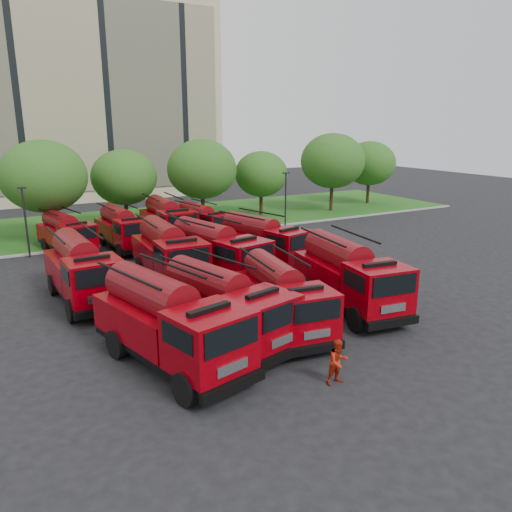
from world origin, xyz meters
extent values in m
plane|color=black|center=(0.00, 0.00, 0.00)|extent=(140.00, 140.00, 0.00)
cube|color=#275216|center=(0.00, 26.00, 0.06)|extent=(70.00, 16.00, 0.12)
cube|color=gray|center=(0.00, 17.90, 0.07)|extent=(70.00, 0.30, 0.14)
cube|color=beige|center=(2.00, 48.00, 12.50)|extent=(30.00, 14.00, 25.00)
cube|color=black|center=(2.00, 40.90, 12.50)|extent=(28.00, 0.15, 22.00)
cylinder|color=#382314|center=(-8.00, 21.50, 1.40)|extent=(0.36, 0.36, 2.80)
ellipsoid|color=#204D16|center=(-8.00, 21.50, 5.36)|extent=(6.72, 6.72, 5.71)
cylinder|color=#382314|center=(-1.00, 24.00, 1.22)|extent=(0.36, 0.36, 2.45)
ellipsoid|color=#204D16|center=(-1.00, 24.00, 4.69)|extent=(5.88, 5.88, 5.00)
cylinder|color=#382314|center=(6.00, 22.50, 1.36)|extent=(0.36, 0.36, 2.73)
ellipsoid|color=#204D16|center=(6.00, 22.50, 5.23)|extent=(6.55, 6.55, 5.57)
cylinder|color=#382314|center=(13.00, 23.50, 1.14)|extent=(0.36, 0.36, 2.27)
ellipsoid|color=#204D16|center=(13.00, 23.50, 4.36)|extent=(5.46, 5.46, 4.64)
cylinder|color=#382314|center=(21.00, 22.00, 1.43)|extent=(0.36, 0.36, 2.87)
ellipsoid|color=#204D16|center=(21.00, 22.00, 5.49)|extent=(6.89, 6.89, 5.85)
cylinder|color=#382314|center=(28.00, 24.00, 1.26)|extent=(0.36, 0.36, 2.52)
ellipsoid|color=#204D16|center=(28.00, 24.00, 4.82)|extent=(6.05, 6.05, 5.14)
cylinder|color=black|center=(-10.00, 17.20, 2.50)|extent=(0.14, 0.14, 5.00)
cube|color=black|center=(-10.00, 17.20, 5.05)|extent=(0.60, 0.25, 0.12)
cylinder|color=black|center=(12.00, 17.20, 2.50)|extent=(0.14, 0.14, 5.00)
cube|color=black|center=(12.00, 17.20, 5.05)|extent=(0.60, 0.25, 0.12)
cube|color=black|center=(-6.76, -3.64, 0.73)|extent=(4.34, 8.20, 0.33)
cube|color=black|center=(-5.83, -7.49, 0.67)|extent=(2.78, 0.93, 0.39)
cube|color=#800009|center=(-6.13, -6.24, 1.98)|extent=(3.24, 3.03, 2.18)
cube|color=black|center=(-5.83, -7.46, 2.48)|extent=(2.29, 0.61, 0.95)
cube|color=#800009|center=(-7.05, -2.45, 1.62)|extent=(3.87, 5.64, 1.45)
cylinder|color=#5E070D|center=(-7.05, -2.45, 2.81)|extent=(2.73, 4.95, 1.67)
cylinder|color=black|center=(-7.32, -6.76, 0.61)|extent=(0.67, 1.29, 1.23)
cylinder|color=black|center=(-4.83, -6.16, 0.61)|extent=(0.67, 1.29, 1.23)
cylinder|color=black|center=(-8.48, -1.99, 0.61)|extent=(0.67, 1.29, 1.23)
cylinder|color=black|center=(-5.99, -1.38, 0.61)|extent=(0.67, 1.29, 1.23)
cube|color=black|center=(-3.91, -2.71, 0.67)|extent=(4.05, 7.60, 0.31)
cube|color=black|center=(-3.03, -6.28, 0.62)|extent=(2.57, 0.87, 0.36)
cube|color=#800009|center=(-3.31, -5.13, 1.84)|extent=(3.01, 2.82, 2.02)
cube|color=black|center=(-3.03, -6.25, 2.30)|extent=(2.12, 0.57, 0.88)
cube|color=#800009|center=(-4.18, -1.61, 1.50)|extent=(3.60, 5.23, 1.35)
cylinder|color=#5E070D|center=(-4.18, -1.61, 2.60)|extent=(2.55, 4.59, 1.55)
cylinder|color=black|center=(-4.42, -5.61, 0.57)|extent=(0.62, 1.19, 1.14)
cylinder|color=black|center=(-2.11, -5.04, 0.57)|extent=(0.62, 1.19, 1.14)
cylinder|color=black|center=(-5.51, -1.19, 0.57)|extent=(0.62, 1.19, 1.14)
cylinder|color=black|center=(-3.20, -0.62, 0.57)|extent=(0.62, 1.19, 1.14)
cube|color=black|center=(-0.96, -2.87, 0.64)|extent=(3.22, 7.18, 0.30)
cube|color=black|center=(-1.44, -6.35, 0.59)|extent=(2.49, 0.59, 0.35)
cube|color=#800009|center=(-1.29, -5.22, 1.76)|extent=(2.71, 2.49, 1.93)
cube|color=black|center=(-1.44, -6.32, 2.20)|extent=(2.07, 0.34, 0.84)
cube|color=#800009|center=(-0.80, -1.79, 1.44)|extent=(3.04, 4.85, 1.29)
cylinder|color=#5E070D|center=(-0.80, -1.79, 2.49)|extent=(2.05, 4.33, 1.49)
cylinder|color=black|center=(-2.44, -5.26, 0.54)|extent=(0.49, 1.13, 1.09)
cylinder|color=black|center=(-0.19, -5.58, 0.54)|extent=(0.49, 1.13, 1.09)
cylinder|color=black|center=(-1.84, -0.95, 0.54)|extent=(0.49, 1.13, 1.09)
cylinder|color=black|center=(0.42, -1.26, 0.54)|extent=(0.49, 1.13, 1.09)
cube|color=black|center=(3.62, -2.09, 0.72)|extent=(3.58, 7.98, 0.33)
cube|color=black|center=(3.07, -5.96, 0.66)|extent=(2.76, 0.65, 0.39)
cube|color=#800009|center=(3.25, -4.71, 1.95)|extent=(3.01, 2.77, 2.15)
cube|color=black|center=(3.08, -5.93, 2.45)|extent=(2.30, 0.38, 0.94)
cube|color=#800009|center=(3.79, -0.89, 1.60)|extent=(3.37, 5.39, 1.43)
cylinder|color=#5E070D|center=(3.79, -0.89, 2.76)|extent=(2.28, 4.81, 1.65)
cylinder|color=black|center=(1.97, -4.75, 0.61)|extent=(0.55, 1.25, 1.21)
cylinder|color=black|center=(4.47, -5.10, 0.61)|extent=(0.55, 1.25, 1.21)
cylinder|color=black|center=(2.64, 0.05, 0.61)|extent=(0.55, 1.25, 1.21)
cylinder|color=black|center=(5.15, -0.31, 0.61)|extent=(0.55, 1.25, 1.21)
cube|color=black|center=(-8.33, 5.78, 0.70)|extent=(2.82, 7.66, 0.32)
cube|color=black|center=(-8.15, 1.95, 0.65)|extent=(2.71, 0.39, 0.38)
cube|color=#800009|center=(-8.21, 3.19, 1.92)|extent=(2.75, 2.49, 2.10)
cube|color=black|center=(-8.15, 1.99, 2.40)|extent=(2.27, 0.16, 0.92)
cube|color=#800009|center=(-8.38, 6.97, 1.56)|extent=(2.87, 5.08, 1.40)
cylinder|color=#5E070D|center=(-8.38, 6.97, 2.71)|extent=(1.82, 4.60, 1.62)
cylinder|color=black|center=(-9.44, 2.92, 0.59)|extent=(0.43, 1.20, 1.19)
cylinder|color=black|center=(-6.96, 3.03, 0.59)|extent=(0.43, 1.20, 1.19)
cylinder|color=black|center=(-9.66, 7.66, 0.59)|extent=(0.43, 1.20, 1.19)
cylinder|color=black|center=(-7.18, 7.78, 0.59)|extent=(0.43, 1.20, 1.19)
cube|color=black|center=(-3.00, 6.96, 0.71)|extent=(2.82, 7.77, 0.33)
cube|color=black|center=(-3.15, 3.07, 0.66)|extent=(2.75, 0.38, 0.38)
cube|color=#800009|center=(-3.10, 4.33, 1.95)|extent=(2.78, 2.51, 2.14)
cube|color=black|center=(-3.15, 3.10, 2.44)|extent=(2.30, 0.14, 0.93)
cube|color=#800009|center=(-2.95, 8.16, 1.59)|extent=(2.88, 5.14, 1.43)
cylinder|color=#5E070D|center=(-2.95, 8.16, 2.76)|extent=(1.82, 4.67, 1.64)
cylinder|color=black|center=(-4.37, 4.16, 0.60)|extent=(0.43, 1.22, 1.21)
cylinder|color=black|center=(-1.85, 4.06, 0.60)|extent=(0.43, 1.22, 1.21)
cylinder|color=black|center=(-4.18, 8.98, 0.60)|extent=(0.43, 1.22, 1.21)
cylinder|color=black|center=(-1.66, 8.88, 0.60)|extent=(0.43, 1.22, 1.21)
cube|color=black|center=(-0.47, 5.50, 0.72)|extent=(4.12, 8.07, 0.33)
cube|color=black|center=(0.37, 1.69, 0.66)|extent=(2.75, 0.86, 0.39)
cube|color=#800009|center=(0.10, 2.92, 1.95)|extent=(3.15, 2.94, 2.15)
cube|color=black|center=(0.36, 1.72, 2.45)|extent=(2.27, 0.55, 0.94)
cube|color=#800009|center=(-0.73, 6.69, 1.60)|extent=(3.72, 5.52, 1.43)
cylinder|color=#5E070D|center=(-0.73, 6.69, 2.76)|extent=(2.60, 4.87, 1.65)
cylinder|color=black|center=(-1.09, 2.44, 0.61)|extent=(0.64, 1.26, 1.21)
cylinder|color=black|center=(1.38, 2.98, 0.61)|extent=(0.64, 1.26, 1.21)
cylinder|color=black|center=(-2.13, 7.17, 0.61)|extent=(0.64, 1.26, 1.21)
cylinder|color=black|center=(0.34, 7.71, 0.61)|extent=(0.64, 1.26, 1.21)
cube|color=black|center=(3.79, 7.21, 0.67)|extent=(4.04, 7.53, 0.31)
cube|color=black|center=(4.68, 3.69, 0.61)|extent=(2.55, 0.88, 0.36)
cube|color=#800009|center=(4.39, 4.83, 1.82)|extent=(2.99, 2.80, 2.00)
cube|color=black|center=(4.67, 3.72, 2.28)|extent=(2.10, 0.58, 0.87)
cube|color=#800009|center=(3.51, 8.30, 1.49)|extent=(3.59, 5.18, 1.33)
cylinder|color=#5E070D|center=(3.51, 8.30, 2.57)|extent=(2.55, 4.55, 1.54)
cylinder|color=black|center=(3.30, 4.34, 0.56)|extent=(0.62, 1.18, 1.13)
cylinder|color=black|center=(5.58, 4.92, 0.56)|extent=(0.62, 1.18, 1.13)
cylinder|color=black|center=(2.19, 8.71, 0.56)|extent=(0.62, 1.18, 1.13)
cylinder|color=black|center=(4.48, 9.29, 0.56)|extent=(0.62, 1.18, 1.13)
cube|color=black|center=(-7.38, 17.12, 0.60)|extent=(3.43, 6.73, 0.28)
cube|color=black|center=(-6.68, 13.93, 0.55)|extent=(2.29, 0.71, 0.32)
cube|color=#800009|center=(-6.91, 14.96, 1.63)|extent=(2.63, 2.45, 1.79)
cube|color=black|center=(-6.69, 13.96, 2.04)|extent=(1.89, 0.46, 0.78)
cube|color=#800009|center=(-7.59, 18.10, 1.33)|extent=(3.10, 4.60, 1.19)
cylinder|color=#5E070D|center=(-7.59, 18.10, 2.31)|extent=(2.17, 4.06, 1.38)
cylinder|color=black|center=(-7.90, 14.56, 0.50)|extent=(0.53, 1.05, 1.01)
cylinder|color=black|center=(-5.84, 15.01, 0.50)|extent=(0.53, 1.05, 1.01)
cylinder|color=black|center=(-8.76, 18.51, 0.50)|extent=(0.53, 1.05, 1.01)
cylinder|color=black|center=(-6.70, 18.95, 0.50)|extent=(0.53, 1.05, 1.01)
cube|color=black|center=(-3.37, 16.33, 0.63)|extent=(2.78, 6.98, 0.29)
cube|color=black|center=(-3.09, 12.88, 0.58)|extent=(2.45, 0.44, 0.34)
cube|color=#800009|center=(-3.18, 14.00, 1.73)|extent=(2.55, 2.33, 1.90)
cube|color=black|center=(-3.09, 12.91, 2.17)|extent=(2.04, 0.21, 0.83)
cube|color=#800009|center=(-3.45, 17.39, 1.41)|extent=(2.74, 4.66, 1.27)
cylinder|color=#5E070D|center=(-3.45, 17.39, 2.45)|extent=(1.78, 4.19, 1.46)
cylinder|color=black|center=(-4.28, 13.71, 0.54)|extent=(0.43, 1.10, 1.07)
cylinder|color=black|center=(-2.05, 13.89, 0.54)|extent=(0.43, 1.10, 1.07)
cylinder|color=black|center=(-4.62, 17.99, 0.54)|extent=(0.43, 1.10, 1.07)
cylinder|color=black|center=(-2.39, 18.16, 0.54)|extent=(0.43, 1.10, 1.07)
cube|color=black|center=(0.44, 16.83, 0.70)|extent=(2.65, 7.59, 0.32)
cube|color=black|center=(0.35, 13.01, 0.65)|extent=(2.70, 0.33, 0.38)
cube|color=#800009|center=(0.38, 14.25, 1.91)|extent=(2.69, 2.43, 2.10)
cube|color=black|center=(0.35, 13.04, 2.39)|extent=(2.26, 0.11, 0.91)
cube|color=#800009|center=(0.46, 18.01, 1.56)|extent=(2.75, 5.01, 1.40)
cylinder|color=#5E070D|center=(0.46, 18.01, 2.70)|extent=(1.72, 4.56, 1.61)
cylinder|color=black|center=(-0.87, 14.06, 0.59)|extent=(0.40, 1.19, 1.18)
cylinder|color=black|center=(1.61, 14.00, 0.59)|extent=(0.40, 1.19, 1.18)
cylinder|color=black|center=(-0.76, 18.79, 0.59)|extent=(0.40, 1.19, 1.18)
cylinder|color=black|center=(1.72, 18.74, 0.59)|extent=(0.40, 1.19, 1.18)
cube|color=black|center=(3.26, 16.32, 0.58)|extent=(3.00, 6.52, 0.27)
cube|color=black|center=(3.75, 13.17, 0.54)|extent=(2.25, 0.56, 0.31)
cube|color=#800009|center=(3.59, 14.19, 1.59)|extent=(2.47, 2.29, 1.75)
cube|color=black|center=(3.75, 13.20, 2.00)|extent=(1.87, 0.33, 0.76)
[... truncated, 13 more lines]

